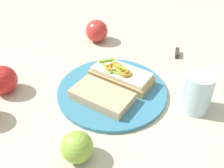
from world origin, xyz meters
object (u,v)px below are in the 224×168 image
(apple_1, at_px, (97,31))
(sandwich, at_px, (121,75))
(plate, at_px, (112,91))
(knife, at_px, (177,51))
(apple_3, at_px, (77,147))
(bread_slice_side, at_px, (102,96))
(apple_0, at_px, (3,80))
(drinking_glass, at_px, (198,92))

(apple_1, bearing_deg, sandwich, -90.21)
(sandwich, bearing_deg, plate, -88.71)
(apple_1, height_order, knife, apple_1)
(sandwich, relative_size, apple_1, 2.41)
(plate, height_order, apple_3, apple_3)
(apple_3, xyz_separation_m, knife, (0.41, 0.31, -0.03))
(sandwich, distance_m, bread_slice_side, 0.10)
(bread_slice_side, xyz_separation_m, apple_0, (-0.24, 0.13, 0.01))
(plate, relative_size, apple_0, 3.87)
(plate, bearing_deg, knife, 25.50)
(bread_slice_side, bearing_deg, sandwich, 90.47)
(drinking_glass, relative_size, knife, 0.93)
(sandwich, bearing_deg, apple_1, 140.49)
(bread_slice_side, bearing_deg, apple_1, 127.41)
(apple_1, bearing_deg, apple_0, -149.06)
(sandwich, height_order, apple_1, apple_1)
(drinking_glass, bearing_deg, apple_3, -169.85)
(bread_slice_side, bearing_deg, apple_0, -157.72)
(apple_1, bearing_deg, plate, -97.34)
(apple_0, height_order, drinking_glass, drinking_glass)
(plate, distance_m, knife, 0.30)
(plate, distance_m, bread_slice_side, 0.05)
(apple_1, xyz_separation_m, drinking_glass, (0.15, -0.42, 0.01))
(apple_0, bearing_deg, drinking_glass, -25.72)
(apple_1, distance_m, knife, 0.29)
(knife, bearing_deg, plate, 144.80)
(knife, bearing_deg, apple_1, 85.09)
(bread_slice_side, height_order, drinking_glass, drinking_glass)
(apple_3, bearing_deg, sandwich, 50.95)
(apple_0, xyz_separation_m, apple_1, (0.32, 0.19, -0.00))
(apple_0, xyz_separation_m, knife, (0.56, 0.03, -0.03))
(apple_3, bearing_deg, apple_1, 69.83)
(drinking_glass, bearing_deg, plate, 146.06)
(bread_slice_side, xyz_separation_m, apple_3, (-0.10, -0.15, 0.01))
(bread_slice_side, xyz_separation_m, knife, (0.31, 0.16, -0.02))
(apple_3, bearing_deg, plate, 53.13)
(sandwich, xyz_separation_m, knife, (0.24, 0.10, -0.02))
(sandwich, xyz_separation_m, drinking_glass, (0.15, -0.16, 0.02))
(sandwich, xyz_separation_m, apple_0, (-0.32, 0.07, 0.01))
(sandwich, relative_size, apple_0, 2.40)
(drinking_glass, height_order, knife, drinking_glass)
(drinking_glass, bearing_deg, apple_1, 109.50)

